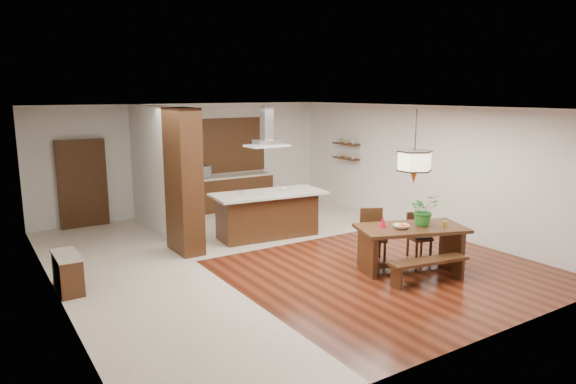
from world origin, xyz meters
TOP-DOWN VIEW (x-y plane):
  - room_shell at (0.00, 0.00)m, footprint 9.00×9.04m
  - tile_hallway at (-2.75, 0.00)m, footprint 2.50×9.00m
  - tile_kitchen at (1.25, 2.50)m, footprint 5.50×4.00m
  - soffit_band at (0.00, 0.00)m, footprint 8.00×9.00m
  - partition_pier at (-1.40, 1.20)m, footprint 0.45×1.00m
  - partition_stub at (-1.40, 3.30)m, footprint 0.18×2.40m
  - hallway_console at (-3.81, 0.20)m, footprint 0.37×0.88m
  - hallway_doorway at (-2.70, 4.40)m, footprint 1.10×0.20m
  - rear_counter at (1.00, 4.20)m, footprint 2.60×0.62m
  - kitchen_window at (1.00, 4.46)m, footprint 2.60×0.08m
  - shelf_lower at (3.87, 2.60)m, footprint 0.26×0.90m
  - shelf_upper at (3.87, 2.60)m, footprint 0.26×0.90m
  - dining_table at (1.65, -2.03)m, footprint 2.14×1.56m
  - dining_bench at (1.41, -2.68)m, footprint 1.49×0.57m
  - dining_chair_left at (1.40, -1.31)m, footprint 0.59×0.59m
  - dining_chair_right at (2.30, -1.64)m, footprint 0.47×0.47m
  - pendant_lantern at (1.65, -2.03)m, footprint 0.64×0.64m
  - foliage_plant at (1.90, -2.07)m, footprint 0.59×0.53m
  - fruit_bowl at (1.40, -2.02)m, footprint 0.37×0.37m
  - napkin_cone at (1.17, -1.79)m, footprint 0.17×0.17m
  - gold_ornament at (2.16, -2.35)m, footprint 0.09×0.09m
  - kitchen_island at (0.54, 1.21)m, footprint 2.57×1.31m
  - range_hood at (0.54, 1.21)m, footprint 0.90×0.55m
  - island_cup at (0.92, 1.14)m, footprint 0.16×0.16m
  - microwave at (0.20, 4.24)m, footprint 0.65×0.54m

SIDE VIEW (x-z plane):
  - tile_hallway at x=-2.75m, z-range 0.00..0.01m
  - tile_kitchen at x=1.25m, z-range 0.00..0.01m
  - dining_bench at x=1.41m, z-range 0.00..0.41m
  - hallway_console at x=-3.81m, z-range 0.00..0.63m
  - dining_chair_right at x=2.30m, z-range 0.00..0.88m
  - rear_counter at x=1.00m, z-range 0.00..0.95m
  - dining_chair_left at x=1.40m, z-range 0.00..1.00m
  - kitchen_island at x=0.54m, z-range 0.01..1.04m
  - dining_table at x=1.65m, z-range 0.19..0.99m
  - fruit_bowl at x=1.40m, z-range 0.80..0.87m
  - gold_ornament at x=2.16m, z-range 0.80..0.90m
  - napkin_cone at x=1.17m, z-range 0.80..1.01m
  - hallway_doorway at x=-2.70m, z-range 0.00..2.10m
  - island_cup at x=0.92m, z-range 1.02..1.12m
  - foliage_plant at x=1.90m, z-range 0.80..1.38m
  - microwave at x=0.20m, z-range 0.95..1.26m
  - shelf_lower at x=3.87m, z-range 1.38..1.42m
  - partition_pier at x=-1.40m, z-range 0.00..2.90m
  - partition_stub at x=-1.40m, z-range 0.00..2.90m
  - kitchen_window at x=1.00m, z-range 1.00..2.50m
  - shelf_upper at x=3.87m, z-range 1.78..1.82m
  - room_shell at x=0.00m, z-range 0.60..3.52m
  - pendant_lantern at x=1.65m, z-range 1.59..2.90m
  - range_hood at x=0.54m, z-range 2.03..2.90m
  - soffit_band at x=0.00m, z-range 2.88..2.89m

